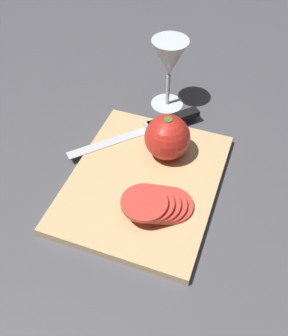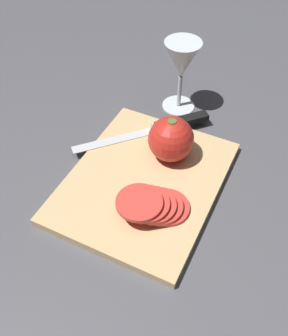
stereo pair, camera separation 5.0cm
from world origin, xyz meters
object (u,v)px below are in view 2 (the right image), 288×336
(whole_tomato, at_px, (171,139))
(tomato_slice_stack_near, at_px, (153,205))
(knife, at_px, (170,125))
(wine_glass, at_px, (182,63))

(whole_tomato, bearing_deg, tomato_slice_stack_near, -168.51)
(whole_tomato, bearing_deg, knife, 24.06)
(tomato_slice_stack_near, bearing_deg, wine_glass, 14.58)
(wine_glass, bearing_deg, tomato_slice_stack_near, -165.42)
(wine_glass, relative_size, knife, 0.70)
(wine_glass, height_order, tomato_slice_stack_near, wine_glass)
(wine_glass, xyz_separation_m, tomato_slice_stack_near, (-0.31, -0.08, -0.08))
(wine_glass, height_order, whole_tomato, wine_glass)
(whole_tomato, distance_m, knife, 0.09)
(wine_glass, bearing_deg, whole_tomato, -163.01)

